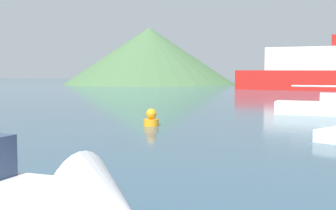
{
  "coord_description": "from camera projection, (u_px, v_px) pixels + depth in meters",
  "views": [
    {
      "loc": [
        3.84,
        -3.68,
        2.59
      ],
      "look_at": [
        -0.58,
        14.0,
        1.2
      ],
      "focal_mm": 50.0,
      "sensor_mm": 36.0,
      "label": 1
    }
  ],
  "objects": [
    {
      "name": "hill_west",
      "position": [
        149.0,
        56.0,
        84.25
      ],
      "size": [
        30.6,
        30.6,
        10.12
      ],
      "color": "#476B42",
      "rests_on": "ground_plane"
    },
    {
      "name": "buoy_marker",
      "position": [
        151.0,
        119.0,
        21.46
      ],
      "size": [
        0.69,
        0.69,
        0.8
      ],
      "color": "orange",
      "rests_on": "ground_plane"
    }
  ]
}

